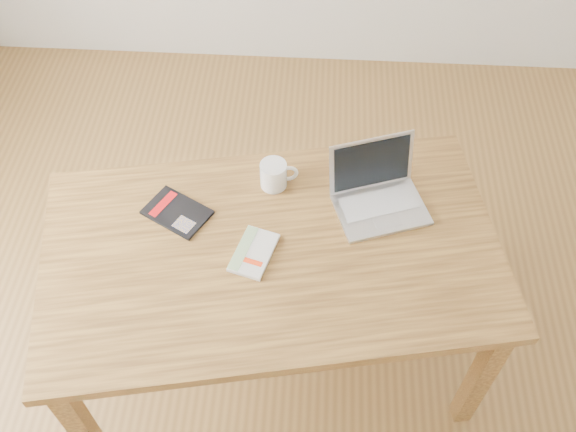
# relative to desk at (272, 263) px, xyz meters

# --- Properties ---
(room) EXTENTS (4.04, 4.04, 2.70)m
(room) POSITION_rel_desk_xyz_m (-0.09, -0.05, 0.69)
(room) COLOR brown
(room) RESTS_ON ground
(desk) EXTENTS (1.65, 1.14, 0.75)m
(desk) POSITION_rel_desk_xyz_m (0.00, 0.00, 0.00)
(desk) COLOR brown
(desk) RESTS_ON ground
(white_guidebook) EXTENTS (0.16, 0.21, 0.02)m
(white_guidebook) POSITION_rel_desk_xyz_m (-0.06, -0.03, 0.10)
(white_guidebook) COLOR beige
(white_guidebook) RESTS_ON desk
(black_guidebook) EXTENTS (0.26, 0.23, 0.01)m
(black_guidebook) POSITION_rel_desk_xyz_m (-0.34, 0.13, 0.10)
(black_guidebook) COLOR black
(black_guidebook) RESTS_ON desk
(laptop) EXTENTS (0.37, 0.34, 0.21)m
(laptop) POSITION_rel_desk_xyz_m (0.35, 0.22, 0.14)
(laptop) COLOR silver
(laptop) RESTS_ON desk
(coffee_mug) EXTENTS (0.14, 0.09, 0.10)m
(coffee_mug) POSITION_rel_desk_xyz_m (-0.01, 0.28, 0.14)
(coffee_mug) COLOR white
(coffee_mug) RESTS_ON desk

